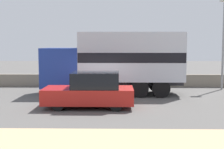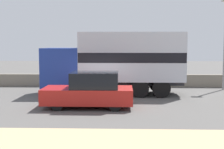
{
  "view_description": "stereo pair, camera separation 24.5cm",
  "coord_description": "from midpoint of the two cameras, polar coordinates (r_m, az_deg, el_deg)",
  "views": [
    {
      "loc": [
        0.96,
        -15.2,
        2.95
      ],
      "look_at": [
        0.65,
        1.12,
        1.37
      ],
      "focal_mm": 50.0,
      "sensor_mm": 36.0,
      "label": 1
    },
    {
      "loc": [
        1.21,
        -15.2,
        2.95
      ],
      "look_at": [
        0.65,
        1.12,
        1.37
      ],
      "focal_mm": 50.0,
      "sensor_mm": 36.0,
      "label": 2
    }
  ],
  "objects": [
    {
      "name": "ground_plane",
      "position": [
        15.52,
        -2.09,
        -5.43
      ],
      "size": [
        80.0,
        80.0,
        0.0
      ],
      "primitive_type": "plane",
      "color": "#514F4C"
    },
    {
      "name": "stone_wall_backdrop",
      "position": [
        21.76,
        -0.9,
        -1.1
      ],
      "size": [
        60.0,
        0.35,
        0.87
      ],
      "color": "gray",
      "rests_on": "ground_plane"
    },
    {
      "name": "box_truck",
      "position": [
        18.29,
        1.49,
        2.64
      ],
      "size": [
        8.12,
        2.51,
        3.63
      ],
      "rotation": [
        0.0,
        0.0,
        3.14
      ],
      "color": "navy",
      "rests_on": "ground_plane"
    },
    {
      "name": "car_hatchback",
      "position": [
        14.61,
        -3.55,
        -2.95
      ],
      "size": [
        4.17,
        1.89,
        1.67
      ],
      "rotation": [
        0.0,
        0.0,
        3.14
      ],
      "color": "#B21E19",
      "rests_on": "ground_plane"
    }
  ]
}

